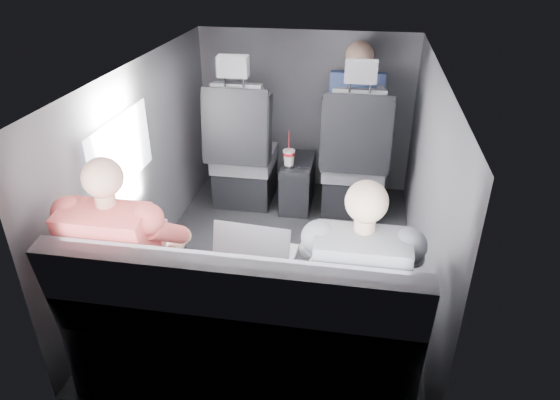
% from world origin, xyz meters
% --- Properties ---
extents(floor, '(2.60, 2.60, 0.00)m').
position_xyz_m(floor, '(0.00, 0.00, 0.00)').
color(floor, black).
rests_on(floor, ground).
extents(ceiling, '(2.60, 2.60, 0.00)m').
position_xyz_m(ceiling, '(0.00, 0.00, 1.35)').
color(ceiling, '#B2B2AD').
rests_on(ceiling, panel_back).
extents(panel_left, '(0.02, 2.60, 1.35)m').
position_xyz_m(panel_left, '(-0.90, 0.00, 0.68)').
color(panel_left, '#56565B').
rests_on(panel_left, floor).
extents(panel_right, '(0.02, 2.60, 1.35)m').
position_xyz_m(panel_right, '(0.90, 0.00, 0.68)').
color(panel_right, '#56565B').
rests_on(panel_right, floor).
extents(panel_front, '(1.80, 0.02, 1.35)m').
position_xyz_m(panel_front, '(0.00, 1.30, 0.68)').
color(panel_front, '#56565B').
rests_on(panel_front, floor).
extents(panel_back, '(1.80, 0.02, 1.35)m').
position_xyz_m(panel_back, '(0.00, -1.30, 0.68)').
color(panel_back, '#56565B').
rests_on(panel_back, floor).
extents(side_window, '(0.02, 0.75, 0.42)m').
position_xyz_m(side_window, '(-0.88, -0.30, 0.90)').
color(side_window, white).
rests_on(side_window, panel_left).
extents(seatbelt, '(0.35, 0.11, 0.59)m').
position_xyz_m(seatbelt, '(0.45, 0.67, 0.80)').
color(seatbelt, black).
rests_on(seatbelt, front_seat_right).
extents(front_seat_left, '(0.52, 0.58, 1.26)m').
position_xyz_m(front_seat_left, '(-0.45, 0.84, 0.40)').
color(front_seat_left, black).
rests_on(front_seat_left, floor).
extents(front_seat_right, '(0.52, 0.58, 1.26)m').
position_xyz_m(front_seat_right, '(0.45, 0.84, 0.40)').
color(front_seat_right, black).
rests_on(front_seat_right, floor).
extents(center_console, '(0.24, 0.48, 0.41)m').
position_xyz_m(center_console, '(0.00, 0.88, 0.20)').
color(center_console, black).
rests_on(center_console, floor).
extents(rear_bench, '(1.60, 0.57, 0.92)m').
position_xyz_m(rear_bench, '(0.00, -1.06, 0.31)').
color(rear_bench, slate).
rests_on(rear_bench, floor).
extents(soda_cup, '(0.10, 0.10, 0.29)m').
position_xyz_m(soda_cup, '(-0.06, 0.77, 0.47)').
color(soda_cup, white).
rests_on(soda_cup, center_console).
extents(laptop_white, '(0.35, 0.34, 0.24)m').
position_xyz_m(laptop_white, '(-0.56, -0.77, 0.63)').
color(laptop_white, silver).
rests_on(laptop_white, passenger_rear_left).
extents(laptop_silver, '(0.39, 0.35, 0.26)m').
position_xyz_m(laptop_silver, '(0.02, -0.81, 0.64)').
color(laptop_silver, '#AFAFB4').
rests_on(laptop_silver, rear_bench).
extents(laptop_black, '(0.42, 0.42, 0.26)m').
position_xyz_m(laptop_black, '(0.49, -0.81, 0.64)').
color(laptop_black, black).
rests_on(laptop_black, passenger_rear_right).
extents(passenger_rear_left, '(0.49, 0.61, 1.21)m').
position_xyz_m(passenger_rear_left, '(-0.57, -0.97, 0.62)').
color(passenger_rear_left, '#36363B').
rests_on(passenger_rear_left, rear_bench).
extents(passenger_rear_right, '(0.48, 0.60, 1.19)m').
position_xyz_m(passenger_rear_right, '(0.52, -0.97, 0.62)').
color(passenger_rear_right, navy).
rests_on(passenger_rear_right, rear_bench).
extents(passenger_front_right, '(0.42, 0.42, 0.89)m').
position_xyz_m(passenger_front_right, '(0.43, 1.10, 0.76)').
color(passenger_front_right, navy).
rests_on(passenger_front_right, front_seat_right).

